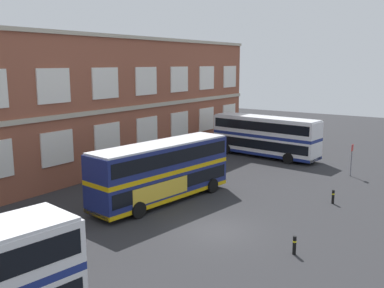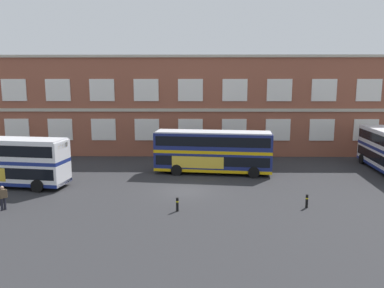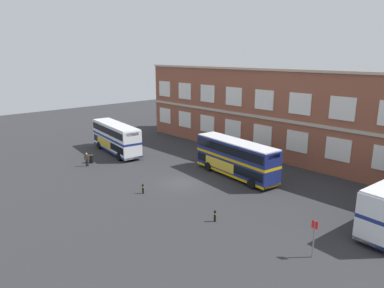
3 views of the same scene
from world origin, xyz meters
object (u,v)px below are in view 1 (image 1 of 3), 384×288
object	(u,v)px
double_decker_middle	(162,171)
double_decker_far	(265,136)
safety_bollard_east	(333,197)
bus_stand_flag	(352,157)
safety_bollard_west	(294,245)

from	to	relation	value
double_decker_middle	double_decker_far	bearing A→B (deg)	1.33
double_decker_middle	safety_bollard_east	xyz separation A→B (m)	(6.14, -9.81, -1.66)
double_decker_middle	bus_stand_flag	size ratio (longest dim) A/B	4.16
safety_bollard_east	double_decker_far	bearing A→B (deg)	43.08
safety_bollard_west	safety_bollard_east	bearing A→B (deg)	5.22
safety_bollard_east	bus_stand_flag	bearing A→B (deg)	6.96
double_decker_middle	double_decker_far	world-z (taller)	same
double_decker_middle	safety_bollard_east	bearing A→B (deg)	-57.97
bus_stand_flag	safety_bollard_west	size ratio (longest dim) A/B	2.84
double_decker_middle	safety_bollard_east	size ratio (longest dim) A/B	11.82
double_decker_middle	double_decker_far	size ratio (longest dim) A/B	1.00
double_decker_far	bus_stand_flag	world-z (taller)	double_decker_far
bus_stand_flag	safety_bollard_west	xyz separation A→B (m)	(-17.14, -1.82, -1.14)
double_decker_middle	safety_bollard_west	world-z (taller)	double_decker_middle
double_decker_far	safety_bollard_west	xyz separation A→B (m)	(-19.91, -11.03, -1.66)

